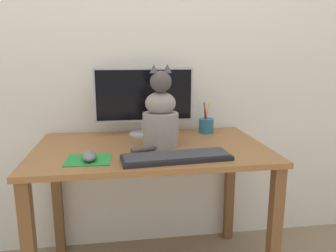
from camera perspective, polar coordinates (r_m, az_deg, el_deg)
name	(u,v)px	position (r m, az deg, el deg)	size (l,w,h in m)	color
wall_back	(143,35)	(1.90, -4.31, 15.47)	(7.00, 0.04, 2.50)	silver
desk	(151,167)	(1.62, -2.97, -7.20)	(1.11, 0.68, 0.71)	brown
monitor	(144,99)	(1.78, -4.17, 4.77)	(0.54, 0.17, 0.37)	#B2B2B7
keyboard	(176,157)	(1.39, 1.48, -5.42)	(0.47, 0.18, 0.02)	black
mousepad_left	(89,160)	(1.42, -13.66, -5.74)	(0.19, 0.17, 0.00)	#238438
computer_mouse_left	(90,156)	(1.41, -13.47, -5.10)	(0.06, 0.11, 0.04)	slate
cat	(160,116)	(1.57, -1.32, 1.70)	(0.24, 0.21, 0.39)	gray
pen_cup	(206,125)	(1.86, 6.65, 0.11)	(0.08, 0.08, 0.17)	#286089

